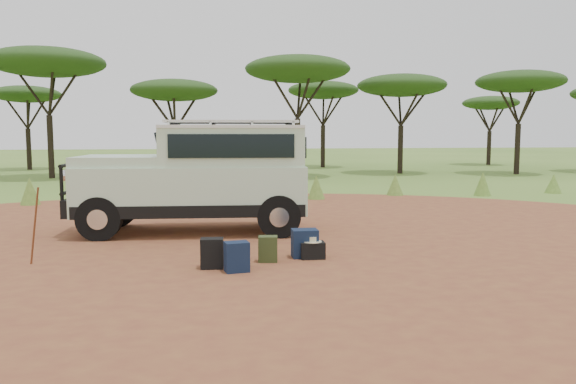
{
  "coord_description": "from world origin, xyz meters",
  "views": [
    {
      "loc": [
        -0.81,
        -9.84,
        2.2
      ],
      "look_at": [
        0.95,
        1.41,
        1.0
      ],
      "focal_mm": 35.0,
      "sensor_mm": 36.0,
      "label": 1
    }
  ],
  "objects": [
    {
      "name": "grass_fringe",
      "position": [
        0.12,
        8.67,
        0.4
      ],
      "size": [
        36.6,
        1.6,
        0.9
      ],
      "color": "#55792B",
      "rests_on": "ground"
    },
    {
      "name": "acacia_treeline",
      "position": [
        0.75,
        19.81,
        4.87
      ],
      "size": [
        46.7,
        13.2,
        6.26
      ],
      "color": "black",
      "rests_on": "ground"
    },
    {
      "name": "backpack_navy",
      "position": [
        -0.26,
        -1.1,
        0.24
      ],
      "size": [
        0.41,
        0.32,
        0.49
      ],
      "primitive_type": "cube",
      "rotation": [
        0.0,
        0.0,
        0.17
      ],
      "color": "#13213E",
      "rests_on": "ground"
    },
    {
      "name": "dirt_clearing",
      "position": [
        0.0,
        0.0,
        0.0
      ],
      "size": [
        23.0,
        23.0,
        0.01
      ],
      "primitive_type": "cylinder",
      "color": "brown",
      "rests_on": "ground"
    },
    {
      "name": "safari_hat",
      "position": [
        1.11,
        -0.35,
        0.34
      ],
      "size": [
        0.33,
        0.33,
        0.1
      ],
      "color": "beige",
      "rests_on": "hard_case"
    },
    {
      "name": "walking_staff",
      "position": [
        -3.55,
        -0.1,
        0.66
      ],
      "size": [
        0.25,
        0.17,
        1.32
      ],
      "primitive_type": "cylinder",
      "rotation": [
        0.18,
        0.0,
        1.02
      ],
      "color": "brown",
      "rests_on": "ground"
    },
    {
      "name": "hard_case",
      "position": [
        1.11,
        -0.35,
        0.15
      ],
      "size": [
        0.43,
        0.31,
        0.3
      ],
      "primitive_type": "cube",
      "rotation": [
        0.0,
        0.0,
        -0.04
      ],
      "color": "black",
      "rests_on": "ground"
    },
    {
      "name": "ground",
      "position": [
        0.0,
        0.0,
        0.0
      ],
      "size": [
        140.0,
        140.0,
        0.0
      ],
      "primitive_type": "plane",
      "color": "#55792B",
      "rests_on": "ground"
    },
    {
      "name": "safari_vehicle",
      "position": [
        -0.81,
        2.71,
        1.19
      ],
      "size": [
        5.23,
        2.39,
        2.47
      ],
      "rotation": [
        0.0,
        0.0,
        -0.07
      ],
      "color": "#B7D2B3",
      "rests_on": "ground"
    },
    {
      "name": "backpack_olive",
      "position": [
        0.31,
        -0.49,
        0.22
      ],
      "size": [
        0.35,
        0.28,
        0.45
      ],
      "primitive_type": "cube",
      "rotation": [
        0.0,
        0.0,
        -0.14
      ],
      "color": "#354520",
      "rests_on": "ground"
    },
    {
      "name": "duffel_navy",
      "position": [
        0.99,
        -0.23,
        0.25
      ],
      "size": [
        0.46,
        0.35,
        0.51
      ],
      "primitive_type": "cube",
      "rotation": [
        0.0,
        0.0,
        -0.02
      ],
      "color": "#13213E",
      "rests_on": "ground"
    },
    {
      "name": "stuff_sack",
      "position": [
        -0.24,
        -0.94,
        0.16
      ],
      "size": [
        0.34,
        0.34,
        0.32
      ],
      "primitive_type": "cylinder",
      "rotation": [
        1.57,
        0.0,
        -0.06
      ],
      "color": "black",
      "rests_on": "ground"
    },
    {
      "name": "backpack_black",
      "position": [
        -0.65,
        -0.8,
        0.25
      ],
      "size": [
        0.38,
        0.29,
        0.5
      ],
      "primitive_type": "cube",
      "rotation": [
        0.0,
        0.0,
        -0.07
      ],
      "color": "black",
      "rests_on": "ground"
    }
  ]
}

